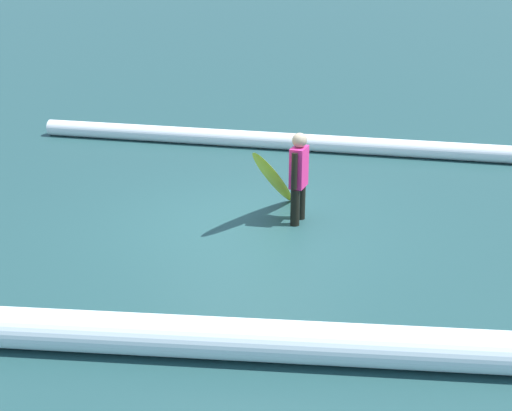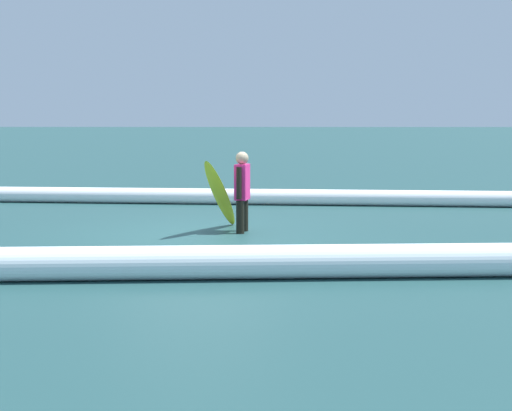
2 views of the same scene
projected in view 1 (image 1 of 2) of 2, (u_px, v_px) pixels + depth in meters
ground_plane at (246, 224)px, 9.91m from camera, size 152.36×152.36×0.00m
surfer at (299, 174)px, 9.72m from camera, size 0.27×0.58×1.39m
surfboard at (274, 179)px, 9.89m from camera, size 0.62×1.69×1.31m
wave_crest_foreground at (389, 147)px, 13.20m from camera, size 14.94×1.43×0.35m
wave_crest_midground at (137, 334)px, 6.64m from camera, size 25.66×1.88×0.43m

